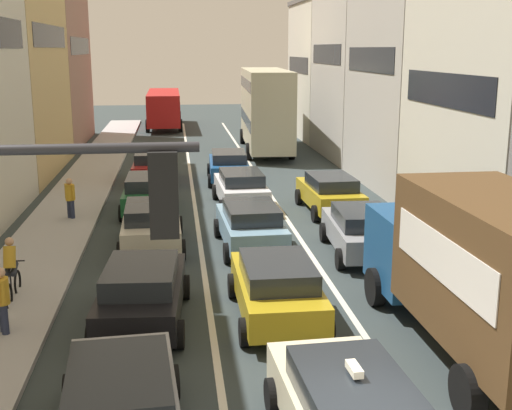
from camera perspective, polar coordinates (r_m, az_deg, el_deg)
The scene contains 21 objects.
sidewalk_left at distance 28.86m, azimuth -15.31°, elevation 0.29°, with size 2.60×64.00×0.14m, color #A9A9A9.
lane_stripe_left at distance 28.57m, azimuth -5.34°, elevation 0.44°, with size 0.16×60.00×0.01m, color silver.
lane_stripe_right at distance 28.85m, azimuth 1.42°, elevation 0.63°, with size 0.16×60.00×0.01m, color silver.
building_row_right at distance 31.38m, azimuth 16.50°, elevation 11.45°, with size 7.20×43.90×13.77m.
removalist_box_truck at distance 14.45m, azimuth 18.55°, elevation -4.93°, with size 2.76×7.73×3.58m.
sedan_left_lane_front at distance 11.21m, azimuth -11.54°, elevation -16.52°, with size 2.30×4.41×1.49m.
sedan_centre_lane_second at distance 15.90m, azimuth 1.78°, elevation -7.05°, with size 2.07×4.30×1.49m.
wagon_left_lane_second at distance 15.85m, azimuth -9.72°, elevation -7.31°, with size 2.28×4.40×1.49m.
hatchback_centre_lane_third at distance 21.37m, azimuth -0.46°, elevation -1.70°, with size 2.19×4.36×1.49m.
sedan_left_lane_third at distance 21.73m, azimuth -8.94°, elevation -1.61°, with size 2.13×4.34×1.49m.
coupe_centre_lane_fourth at distance 27.09m, azimuth -1.29°, elevation 1.51°, with size 2.18×4.36×1.49m.
sedan_left_lane_fourth at distance 26.50m, azimuth -9.23°, elevation 1.07°, with size 2.10×4.32×1.49m.
sedan_centre_lane_fifth at distance 32.33m, azimuth -2.36°, elevation 3.42°, with size 2.19×4.36×1.49m.
sedan_left_lane_fifth at distance 32.60m, azimuth -8.82°, elevation 3.36°, with size 2.12×4.33×1.49m.
sedan_right_lane_behind_truck at distance 21.01m, azimuth 9.02°, elevation -2.13°, with size 2.26×4.40×1.49m.
wagon_right_lane_far at distance 26.31m, azimuth 6.36°, elevation 1.07°, with size 2.16×4.35×1.49m.
bus_mid_queue_primary at distance 41.62m, azimuth 0.84°, elevation 8.46°, with size 3.17×10.61×5.06m.
bus_far_queue_secondary at distance 55.28m, azimuth -7.90°, elevation 8.41°, with size 2.83×10.51×2.90m.
cyclist_on_sidewalk at distance 17.91m, azimuth -20.24°, elevation -5.35°, with size 0.50×1.73×1.72m.
pedestrian_near_kerb at distance 15.82m, azimuth -20.95°, elevation -7.49°, with size 0.34×0.50×1.66m.
pedestrian_mid_sidewalk at distance 25.63m, azimuth -15.64°, elevation 0.68°, with size 0.42×0.40×1.66m.
Camera 1 is at (-2.43, -7.85, 6.31)m, focal length 46.67 mm.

